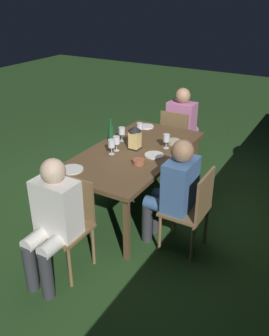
% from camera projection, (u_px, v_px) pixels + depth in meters
% --- Properties ---
extents(ground_plane, '(16.00, 16.00, 0.00)m').
position_uv_depth(ground_plane, '(134.00, 206.00, 4.39)').
color(ground_plane, '#26471E').
extents(dining_table, '(1.85, 0.96, 0.73)m').
position_uv_depth(dining_table, '(134.00, 155.00, 4.09)').
color(dining_table, brown).
rests_on(dining_table, ground).
extents(chair_side_right_b, '(0.42, 0.40, 0.87)m').
position_uv_depth(chair_side_right_b, '(192.00, 208.00, 3.46)').
color(chair_side_right_b, brown).
rests_on(chair_side_right_b, ground).
extents(person_in_blue, '(0.38, 0.47, 1.15)m').
position_uv_depth(person_in_blue, '(174.00, 189.00, 3.48)').
color(person_in_blue, '#426699').
rests_on(person_in_blue, ground).
extents(chair_head_far, '(0.40, 0.42, 0.87)m').
position_uv_depth(chair_head_far, '(69.00, 221.00, 3.27)').
color(chair_head_far, brown).
rests_on(chair_head_far, ground).
extents(person_in_cream, '(0.48, 0.38, 1.15)m').
position_uv_depth(person_in_cream, '(53.00, 217.00, 3.05)').
color(person_in_cream, white).
rests_on(person_in_cream, ground).
extents(chair_head_near, '(0.40, 0.42, 0.87)m').
position_uv_depth(chair_head_near, '(177.00, 137.00, 5.08)').
color(chair_head_near, brown).
rests_on(chair_head_near, ground).
extents(person_in_pink, '(0.48, 0.38, 1.15)m').
position_uv_depth(person_in_pink, '(183.00, 123.00, 5.16)').
color(person_in_pink, '#C675A3').
rests_on(person_in_pink, ground).
extents(lantern_centerpiece, '(0.15, 0.15, 0.27)m').
position_uv_depth(lantern_centerpiece, '(135.00, 137.00, 4.05)').
color(lantern_centerpiece, black).
rests_on(lantern_centerpiece, dining_table).
extents(green_bottle_on_table, '(0.07, 0.07, 0.29)m').
position_uv_depth(green_bottle_on_table, '(111.00, 133.00, 4.24)').
color(green_bottle_on_table, '#195128').
rests_on(green_bottle_on_table, dining_table).
extents(wine_glass_a, '(0.08, 0.08, 0.17)m').
position_uv_depth(wine_glass_a, '(116.00, 141.00, 4.02)').
color(wine_glass_a, silver).
rests_on(wine_glass_a, dining_table).
extents(wine_glass_b, '(0.08, 0.08, 0.17)m').
position_uv_depth(wine_glass_b, '(122.00, 132.00, 4.27)').
color(wine_glass_b, silver).
rests_on(wine_glass_b, dining_table).
extents(wine_glass_c, '(0.08, 0.08, 0.17)m').
position_uv_depth(wine_glass_c, '(140.00, 127.00, 4.41)').
color(wine_glass_c, silver).
rests_on(wine_glass_c, dining_table).
extents(wine_glass_d, '(0.08, 0.08, 0.17)m').
position_uv_depth(wine_glass_d, '(111.00, 144.00, 3.93)').
color(wine_glass_d, silver).
rests_on(wine_glass_d, dining_table).
extents(wine_glass_e, '(0.08, 0.08, 0.17)m').
position_uv_depth(wine_glass_e, '(166.00, 139.00, 4.07)').
color(wine_glass_e, silver).
rests_on(wine_glass_e, dining_table).
extents(plate_a, '(0.20, 0.20, 0.01)m').
position_uv_depth(plate_a, '(146.00, 126.00, 4.75)').
color(plate_a, white).
rests_on(plate_a, dining_table).
extents(plate_b, '(0.21, 0.21, 0.01)m').
position_uv_depth(plate_b, '(154.00, 155.00, 3.94)').
color(plate_b, silver).
rests_on(plate_b, dining_table).
extents(plate_c, '(0.23, 0.23, 0.01)m').
position_uv_depth(plate_c, '(72.00, 169.00, 3.63)').
color(plate_c, silver).
rests_on(plate_c, dining_table).
extents(bowl_olives, '(0.13, 0.13, 0.05)m').
position_uv_depth(bowl_olives, '(139.00, 162.00, 3.74)').
color(bowl_olives, '#9E5138').
rests_on(bowl_olives, dining_table).
extents(bowl_bread, '(0.15, 0.15, 0.05)m').
position_uv_depth(bowl_bread, '(174.00, 142.00, 4.23)').
color(bowl_bread, '#BCAD8E').
rests_on(bowl_bread, dining_table).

